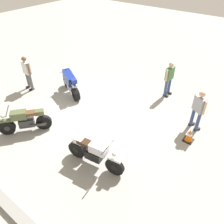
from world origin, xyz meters
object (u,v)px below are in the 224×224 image
(motorcycle_olive_vintage, at_px, (25,121))
(person_in_white_shirt, at_px, (27,71))
(traffic_cone, at_px, (190,135))
(motorcycle_blue_sportbike, at_px, (70,82))
(person_in_gray_shirt, at_px, (198,108))
(motorcycle_silver_cruiser, at_px, (95,153))
(person_in_green_shirt, at_px, (169,77))

(motorcycle_olive_vintage, xyz_separation_m, person_in_white_shirt, (2.59, -2.07, 0.49))
(person_in_white_shirt, distance_m, traffic_cone, 7.94)
(person_in_white_shirt, bearing_deg, motorcycle_blue_sportbike, 124.30)
(motorcycle_olive_vintage, height_order, person_in_gray_shirt, person_in_gray_shirt)
(motorcycle_blue_sportbike, distance_m, person_in_white_shirt, 2.19)
(motorcycle_blue_sportbike, xyz_separation_m, person_in_white_shirt, (1.94, 0.94, 0.38))
(motorcycle_silver_cruiser, relative_size, motorcycle_olive_vintage, 1.30)
(motorcycle_olive_vintage, height_order, person_in_white_shirt, person_in_white_shirt)
(traffic_cone, bearing_deg, motorcycle_olive_vintage, 32.19)
(person_in_green_shirt, height_order, person_in_gray_shirt, person_in_gray_shirt)
(motorcycle_blue_sportbike, bearing_deg, motorcycle_silver_cruiser, 170.47)
(person_in_green_shirt, relative_size, person_in_gray_shirt, 0.99)
(motorcycle_silver_cruiser, bearing_deg, motorcycle_blue_sportbike, 137.32)
(traffic_cone, bearing_deg, person_in_gray_shirt, -80.76)
(person_in_white_shirt, relative_size, person_in_green_shirt, 1.01)
(motorcycle_blue_sportbike, xyz_separation_m, person_in_green_shirt, (-3.79, -2.69, 0.37))
(motorcycle_olive_vintage, distance_m, traffic_cone, 6.18)
(motorcycle_silver_cruiser, height_order, traffic_cone, motorcycle_silver_cruiser)
(person_in_green_shirt, xyz_separation_m, person_in_gray_shirt, (-1.95, 1.60, 0.01))
(motorcycle_olive_vintage, height_order, person_in_green_shirt, person_in_green_shirt)
(person_in_white_shirt, xyz_separation_m, traffic_cone, (-7.81, -1.22, -0.72))
(motorcycle_olive_vintage, bearing_deg, person_in_gray_shirt, 168.33)
(motorcycle_olive_vintage, relative_size, person_in_white_shirt, 0.94)
(motorcycle_blue_sportbike, distance_m, motorcycle_olive_vintage, 3.08)
(person_in_white_shirt, height_order, person_in_gray_shirt, person_in_white_shirt)
(motorcycle_blue_sportbike, bearing_deg, traffic_cone, -152.01)
(motorcycle_blue_sportbike, relative_size, traffic_cone, 3.48)
(motorcycle_silver_cruiser, xyz_separation_m, motorcycle_olive_vintage, (3.19, 0.34, -0.03))
(motorcycle_silver_cruiser, height_order, person_in_green_shirt, person_in_green_shirt)
(motorcycle_olive_vintage, relative_size, person_in_gray_shirt, 0.95)
(motorcycle_blue_sportbike, height_order, motorcycle_olive_vintage, motorcycle_blue_sportbike)
(person_in_white_shirt, bearing_deg, traffic_cone, 107.34)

